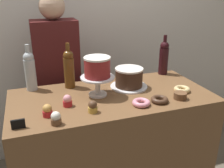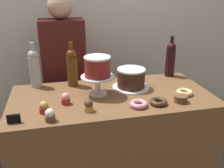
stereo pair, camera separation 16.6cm
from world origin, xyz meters
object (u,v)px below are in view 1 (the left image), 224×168
Objects in this scene: white_layer_cake at (97,67)px; donut_glazed at (182,89)px; cookie_stack at (180,96)px; wine_bottle_dark_red at (164,57)px; cake_stand_pedestal at (98,83)px; donut_chocolate at (160,100)px; cupcake_strawberry at (67,101)px; chocolate_round_cake at (129,77)px; cupcake_chocolate at (93,107)px; wine_bottle_amber at (69,68)px; wine_bottle_clear at (30,70)px; barista_figure at (59,86)px; donut_pink at (141,103)px; cupcake_vanilla at (56,118)px; price_sign_chalkboard at (18,124)px; cupcake_caramel at (47,111)px.

white_layer_cake is 1.55× the size of donut_glazed.
white_layer_cake is at bearing 154.69° from cookie_stack.
cookie_stack is at bearing -106.84° from wine_bottle_dark_red.
cake_stand_pedestal is 0.55m from cookie_stack.
cupcake_strawberry is at bearing 166.64° from donut_chocolate.
wine_bottle_dark_red is at bearing 73.16° from cookie_stack.
chocolate_round_cake reaches higher than cupcake_chocolate.
wine_bottle_amber is 0.33m from cupcake_strawberry.
chocolate_round_cake is at bearing 14.05° from white_layer_cake.
white_layer_cake is 0.69m from wine_bottle_dark_red.
cupcake_strawberry is (-0.86, -0.35, -0.11)m from wine_bottle_dark_red.
wine_bottle_clear is 2.91× the size of donut_glazed.
cake_stand_pedestal is at bearing -30.79° from wine_bottle_clear.
wine_bottle_clear reaches higher than cake_stand_pedestal.
wine_bottle_amber reaches higher than cookie_stack.
cookie_stack is 0.05× the size of barista_figure.
barista_figure reaches higher than donut_glazed.
wine_bottle_clear is (-0.42, 0.25, 0.05)m from cake_stand_pedestal.
cake_stand_pedestal is at bearing 131.93° from donut_pink.
wine_bottle_amber is at bearing -8.88° from wine_bottle_clear.
chocolate_round_cake is 2.70× the size of cupcake_strawberry.
chocolate_round_cake is at bearing 39.73° from cupcake_chocolate.
wine_bottle_dark_red is 3.87× the size of cookie_stack.
cupcake_chocolate is 0.23m from cupcake_vanilla.
price_sign_chalkboard is (-0.85, -0.04, 0.01)m from donut_chocolate.
wine_bottle_dark_red is 0.93m from cupcake_strawberry.
cupcake_vanilla is 0.90m from donut_glazed.
cookie_stack is at bearing -48.36° from barista_figure.
donut_chocolate is (0.76, -0.48, -0.13)m from wine_bottle_clear.
cupcake_chocolate is at bearing -140.27° from chocolate_round_cake.
cupcake_vanilla is (0.10, -0.54, -0.11)m from wine_bottle_clear.
cupcake_vanilla reaches higher than donut_pink.
chocolate_round_cake is 0.70m from wine_bottle_clear.
barista_figure is at bearing 78.26° from cupcake_caramel.
white_layer_cake is 1.55× the size of donut_pink.
wine_bottle_amber reaches higher than white_layer_cake.
wine_bottle_clear is 4.38× the size of cupcake_vanilla.
cupcake_vanilla reaches higher than price_sign_chalkboard.
white_layer_cake is at bearing -158.81° from wine_bottle_dark_red.
cupcake_strawberry is 1.06× the size of price_sign_chalkboard.
cookie_stack reaches higher than donut_glazed.
cake_stand_pedestal is at bearing 90.00° from white_layer_cake.
cupcake_vanilla is (-0.32, -0.30, -0.16)m from white_layer_cake.
cupcake_chocolate is (0.05, -0.43, -0.11)m from wine_bottle_amber.
chocolate_round_cake is 0.69m from barista_figure.
barista_figure is (-0.10, 0.77, -0.15)m from cupcake_chocolate.
wine_bottle_clear reaches higher than cupcake_caramel.
wine_bottle_amber is at bearing 53.60° from price_sign_chalkboard.
chocolate_round_cake is at bearing 24.05° from price_sign_chalkboard.
wine_bottle_amber is 0.79m from cookie_stack.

